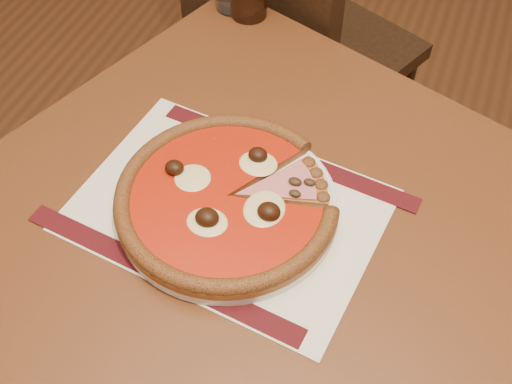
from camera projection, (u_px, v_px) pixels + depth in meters
The scene contains 6 objects.
table at pixel (251, 254), 1.00m from camera, with size 1.02×1.02×0.75m.
chair_far at pixel (286, 41), 1.51m from camera, with size 0.58×0.58×0.93m.
placemat at pixel (228, 210), 0.92m from camera, with size 0.43×0.30×0.00m, color white.
plate at pixel (227, 206), 0.92m from camera, with size 0.31×0.31×0.02m, color white.
pizza at pixel (227, 197), 0.90m from camera, with size 0.32×0.32×0.04m.
ham_slice at pixel (290, 182), 0.92m from camera, with size 0.13×0.11×0.02m.
Camera 1 is at (-0.36, 0.42, 1.49)m, focal length 45.00 mm.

